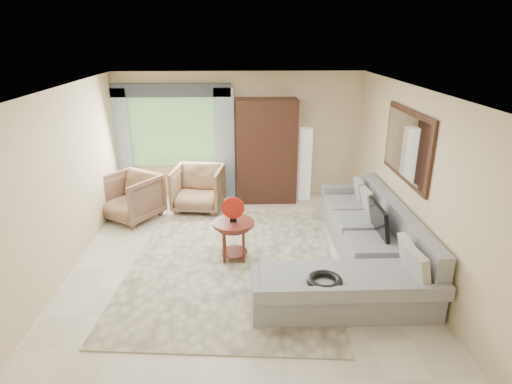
{
  "coord_description": "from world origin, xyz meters",
  "views": [
    {
      "loc": [
        0.03,
        -5.67,
        3.29
      ],
      "look_at": [
        0.25,
        0.35,
        1.05
      ],
      "focal_mm": 30.0,
      "sensor_mm": 36.0,
      "label": 1
    }
  ],
  "objects_px": {
    "tv_screen": "(379,220)",
    "coffee_table": "(234,240)",
    "armchair_left": "(131,197)",
    "potted_plant": "(138,192)",
    "armoire": "(267,151)",
    "sectional_sofa": "(362,252)",
    "armchair_right": "(198,188)",
    "floor_lamp": "(305,164)"
  },
  "relations": [
    {
      "from": "tv_screen",
      "to": "armchair_left",
      "type": "height_order",
      "value": "tv_screen"
    },
    {
      "from": "coffee_table",
      "to": "armchair_right",
      "type": "distance_m",
      "value": 2.18
    },
    {
      "from": "potted_plant",
      "to": "armoire",
      "type": "bearing_deg",
      "value": 2.51
    },
    {
      "from": "sectional_sofa",
      "to": "coffee_table",
      "type": "xyz_separation_m",
      "value": [
        -1.88,
        0.38,
        0.05
      ]
    },
    {
      "from": "tv_screen",
      "to": "armchair_right",
      "type": "distance_m",
      "value": 3.65
    },
    {
      "from": "armoire",
      "to": "floor_lamp",
      "type": "height_order",
      "value": "armoire"
    },
    {
      "from": "armchair_left",
      "to": "armoire",
      "type": "xyz_separation_m",
      "value": [
        2.58,
        0.89,
        0.62
      ]
    },
    {
      "from": "armchair_right",
      "to": "armoire",
      "type": "height_order",
      "value": "armoire"
    },
    {
      "from": "potted_plant",
      "to": "armchair_right",
      "type": "bearing_deg",
      "value": -15.35
    },
    {
      "from": "coffee_table",
      "to": "potted_plant",
      "type": "distance_m",
      "value": 3.12
    },
    {
      "from": "armchair_right",
      "to": "tv_screen",
      "type": "bearing_deg",
      "value": -29.86
    },
    {
      "from": "tv_screen",
      "to": "potted_plant",
      "type": "xyz_separation_m",
      "value": [
        -4.13,
        2.6,
        -0.47
      ]
    },
    {
      "from": "sectional_sofa",
      "to": "potted_plant",
      "type": "relative_size",
      "value": 6.9
    },
    {
      "from": "armchair_left",
      "to": "armchair_right",
      "type": "height_order",
      "value": "armchair_right"
    },
    {
      "from": "sectional_sofa",
      "to": "armchair_left",
      "type": "bearing_deg",
      "value": 152.2
    },
    {
      "from": "coffee_table",
      "to": "armchair_left",
      "type": "height_order",
      "value": "armchair_left"
    },
    {
      "from": "armchair_left",
      "to": "armoire",
      "type": "height_order",
      "value": "armoire"
    },
    {
      "from": "armchair_left",
      "to": "armoire",
      "type": "distance_m",
      "value": 2.8
    },
    {
      "from": "sectional_sofa",
      "to": "armoire",
      "type": "relative_size",
      "value": 1.65
    },
    {
      "from": "sectional_sofa",
      "to": "tv_screen",
      "type": "relative_size",
      "value": 4.68
    },
    {
      "from": "sectional_sofa",
      "to": "floor_lamp",
      "type": "height_order",
      "value": "floor_lamp"
    },
    {
      "from": "armchair_right",
      "to": "potted_plant",
      "type": "bearing_deg",
      "value": 172.9
    },
    {
      "from": "tv_screen",
      "to": "armoire",
      "type": "xyz_separation_m",
      "value": [
        -1.5,
        2.71,
        0.33
      ]
    },
    {
      "from": "tv_screen",
      "to": "coffee_table",
      "type": "relative_size",
      "value": 1.18
    },
    {
      "from": "tv_screen",
      "to": "floor_lamp",
      "type": "distance_m",
      "value": 2.86
    },
    {
      "from": "floor_lamp",
      "to": "sectional_sofa",
      "type": "bearing_deg",
      "value": -81.67
    },
    {
      "from": "coffee_table",
      "to": "floor_lamp",
      "type": "height_order",
      "value": "floor_lamp"
    },
    {
      "from": "tv_screen",
      "to": "coffee_table",
      "type": "bearing_deg",
      "value": 174.91
    },
    {
      "from": "coffee_table",
      "to": "floor_lamp",
      "type": "relative_size",
      "value": 0.42
    },
    {
      "from": "armchair_left",
      "to": "armchair_right",
      "type": "relative_size",
      "value": 0.99
    },
    {
      "from": "sectional_sofa",
      "to": "armchair_right",
      "type": "relative_size",
      "value": 3.64
    },
    {
      "from": "sectional_sofa",
      "to": "armchair_left",
      "type": "relative_size",
      "value": 3.68
    },
    {
      "from": "coffee_table",
      "to": "armchair_left",
      "type": "relative_size",
      "value": 0.67
    },
    {
      "from": "armoire",
      "to": "floor_lamp",
      "type": "distance_m",
      "value": 0.86
    },
    {
      "from": "potted_plant",
      "to": "floor_lamp",
      "type": "bearing_deg",
      "value": 2.93
    },
    {
      "from": "armchair_left",
      "to": "potted_plant",
      "type": "height_order",
      "value": "armchair_left"
    },
    {
      "from": "tv_screen",
      "to": "coffee_table",
      "type": "height_order",
      "value": "tv_screen"
    },
    {
      "from": "armoire",
      "to": "coffee_table",
      "type": "bearing_deg",
      "value": -104.37
    },
    {
      "from": "coffee_table",
      "to": "floor_lamp",
      "type": "xyz_separation_m",
      "value": [
        1.45,
        2.58,
        0.42
      ]
    },
    {
      "from": "coffee_table",
      "to": "potted_plant",
      "type": "bearing_deg",
      "value": 129.53
    },
    {
      "from": "armchair_left",
      "to": "floor_lamp",
      "type": "distance_m",
      "value": 3.53
    },
    {
      "from": "coffee_table",
      "to": "armoire",
      "type": "height_order",
      "value": "armoire"
    }
  ]
}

